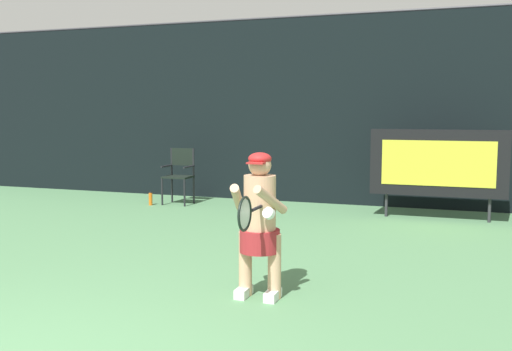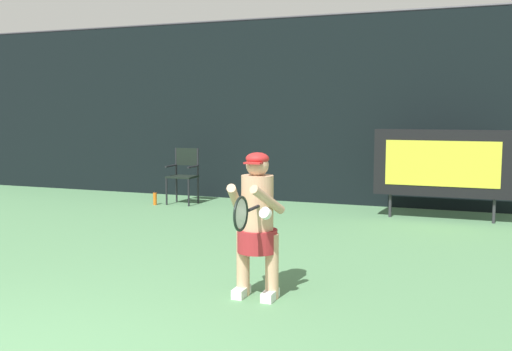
{
  "view_description": "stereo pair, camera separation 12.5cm",
  "coord_description": "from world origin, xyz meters",
  "px_view_note": "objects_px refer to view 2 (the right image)",
  "views": [
    {
      "loc": [
        2.99,
        -2.72,
        1.81
      ],
      "look_at": [
        0.7,
        3.73,
        1.05
      ],
      "focal_mm": 41.07,
      "sensor_mm": 36.0,
      "label": 1
    },
    {
      "loc": [
        3.11,
        -2.67,
        1.81
      ],
      "look_at": [
        0.7,
        3.73,
        1.05
      ],
      "focal_mm": 41.07,
      "sensor_mm": 36.0,
      "label": 2
    }
  ],
  "objects_px": {
    "scoreboard": "(442,163)",
    "tennis_racket": "(242,213)",
    "water_bottle": "(155,199)",
    "tennis_player": "(257,221)",
    "umpire_chair": "(184,172)"
  },
  "relations": [
    {
      "from": "umpire_chair",
      "to": "water_bottle",
      "type": "relative_size",
      "value": 4.08
    },
    {
      "from": "water_bottle",
      "to": "scoreboard",
      "type": "bearing_deg",
      "value": 3.19
    },
    {
      "from": "scoreboard",
      "to": "umpire_chair",
      "type": "height_order",
      "value": "scoreboard"
    },
    {
      "from": "umpire_chair",
      "to": "tennis_player",
      "type": "xyz_separation_m",
      "value": [
        3.38,
        -4.94,
        0.14
      ]
    },
    {
      "from": "scoreboard",
      "to": "tennis_racket",
      "type": "bearing_deg",
      "value": -104.25
    },
    {
      "from": "tennis_player",
      "to": "tennis_racket",
      "type": "bearing_deg",
      "value": -83.65
    },
    {
      "from": "water_bottle",
      "to": "tennis_racket",
      "type": "relative_size",
      "value": 0.44
    },
    {
      "from": "umpire_chair",
      "to": "water_bottle",
      "type": "distance_m",
      "value": 0.76
    },
    {
      "from": "umpire_chair",
      "to": "scoreboard",
      "type": "bearing_deg",
      "value": -0.79
    },
    {
      "from": "tennis_player",
      "to": "umpire_chair",
      "type": "bearing_deg",
      "value": 124.38
    },
    {
      "from": "scoreboard",
      "to": "water_bottle",
      "type": "height_order",
      "value": "scoreboard"
    },
    {
      "from": "scoreboard",
      "to": "umpire_chair",
      "type": "bearing_deg",
      "value": 179.21
    },
    {
      "from": "scoreboard",
      "to": "tennis_racket",
      "type": "height_order",
      "value": "scoreboard"
    },
    {
      "from": "scoreboard",
      "to": "tennis_racket",
      "type": "distance_m",
      "value": 5.58
    },
    {
      "from": "umpire_chair",
      "to": "tennis_racket",
      "type": "xyz_separation_m",
      "value": [
        3.44,
        -5.47,
        0.3
      ]
    }
  ]
}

